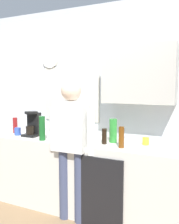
% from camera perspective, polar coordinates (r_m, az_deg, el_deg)
% --- Properties ---
extents(ground_plane, '(8.00, 8.00, 0.00)m').
position_cam_1_polar(ground_plane, '(3.09, -4.11, -23.86)').
color(ground_plane, '#8C6D4C').
extents(kitchen_counter, '(2.46, 0.64, 0.88)m').
position_cam_1_polar(kitchen_counter, '(3.14, -1.44, -14.43)').
color(kitchen_counter, beige).
rests_on(kitchen_counter, ground_plane).
extents(dishwasher_panel, '(0.56, 0.02, 0.79)m').
position_cam_1_polar(dishwasher_panel, '(2.75, 2.01, -18.57)').
color(dishwasher_panel, black).
rests_on(dishwasher_panel, ground_plane).
extents(back_wall_assembly, '(4.06, 0.42, 2.60)m').
position_cam_1_polar(back_wall_assembly, '(3.27, 2.89, 2.91)').
color(back_wall_assembly, silver).
rests_on(back_wall_assembly, ground_plane).
extents(coffee_maker, '(0.20, 0.20, 0.33)m').
position_cam_1_polar(coffee_maker, '(3.32, -13.19, -2.95)').
color(coffee_maker, black).
rests_on(coffee_maker, kitchen_counter).
extents(bottle_green_wine, '(0.07, 0.07, 0.30)m').
position_cam_1_polar(bottle_green_wine, '(3.03, -11.07, -3.75)').
color(bottle_green_wine, '#195923').
rests_on(bottle_green_wine, kitchen_counter).
extents(bottle_dark_sauce, '(0.06, 0.06, 0.18)m').
position_cam_1_polar(bottle_dark_sauce, '(2.80, 3.49, -5.71)').
color(bottle_dark_sauce, black).
rests_on(bottle_dark_sauce, kitchen_counter).
extents(bottle_amber_beer, '(0.06, 0.06, 0.23)m').
position_cam_1_polar(bottle_amber_beer, '(2.65, 7.51, -5.90)').
color(bottle_amber_beer, brown).
rests_on(bottle_amber_beer, kitchen_counter).
extents(bottle_clear_soda, '(0.09, 0.09, 0.28)m').
position_cam_1_polar(bottle_clear_soda, '(2.88, 5.59, -4.39)').
color(bottle_clear_soda, '#2D8C33').
rests_on(bottle_clear_soda, kitchen_counter).
extents(bottle_olive_oil, '(0.06, 0.06, 0.25)m').
position_cam_1_polar(bottle_olive_oil, '(3.07, -5.10, -4.00)').
color(bottle_olive_oil, olive).
rests_on(bottle_olive_oil, kitchen_counter).
extents(bottle_red_vinegar, '(0.06, 0.06, 0.22)m').
position_cam_1_polar(bottle_red_vinegar, '(3.58, -17.06, -2.99)').
color(bottle_red_vinegar, maroon).
rests_on(bottle_red_vinegar, kitchen_counter).
extents(cup_yellow_cup, '(0.07, 0.07, 0.08)m').
position_cam_1_polar(cup_yellow_cup, '(2.84, 13.08, -6.69)').
color(cup_yellow_cup, yellow).
rests_on(cup_yellow_cup, kitchen_counter).
extents(cup_blue_mug, '(0.08, 0.08, 0.10)m').
position_cam_1_polar(cup_blue_mug, '(3.43, -16.55, -4.39)').
color(cup_blue_mug, '#3351B2').
rests_on(cup_blue_mug, kitchen_counter).
extents(cup_terracotta_mug, '(0.08, 0.08, 0.09)m').
position_cam_1_polar(cup_terracotta_mug, '(3.16, -3.39, -5.13)').
color(cup_terracotta_mug, '#B26647').
rests_on(cup_terracotta_mug, kitchen_counter).
extents(dish_soap, '(0.06, 0.06, 0.18)m').
position_cam_1_polar(dish_soap, '(3.36, -4.81, -3.91)').
color(dish_soap, yellow).
rests_on(dish_soap, kitchen_counter).
extents(person_at_sink, '(0.57, 0.22, 1.60)m').
position_cam_1_polar(person_at_sink, '(2.74, -4.26, -6.46)').
color(person_at_sink, '#3F4766').
rests_on(person_at_sink, ground_plane).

